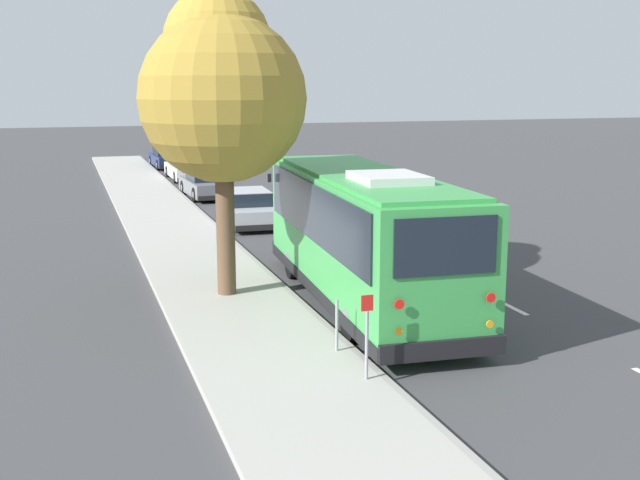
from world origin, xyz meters
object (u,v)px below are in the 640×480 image
sign_post_near (367,336)px  parked_sedan_navy (167,158)px  parked_sedan_silver (248,208)px  shuttle_bus (363,231)px  parked_sedan_gray (205,184)px  sign_post_far (337,325)px  parked_sedan_white (186,169)px  street_tree (221,87)px

sign_post_near → parked_sedan_navy: bearing=-2.1°
parked_sedan_silver → parked_sedan_navy: (20.60, 0.30, 0.00)m
parked_sedan_silver → shuttle_bus: bearing=-176.1°
parked_sedan_gray → sign_post_far: size_ratio=4.23×
shuttle_bus → parked_sedan_white: (25.73, 0.32, -1.18)m
sign_post_far → street_tree: bearing=13.3°
parked_sedan_gray → sign_post_far: 22.24m
parked_sedan_white → parked_sedan_navy: size_ratio=1.07×
shuttle_bus → parked_sedan_gray: 18.77m
sign_post_far → parked_sedan_silver: bearing=-6.4°
parked_sedan_gray → shuttle_bus: bearing=178.7°
shuttle_bus → parked_sedan_silver: (11.40, 0.21, -1.17)m
parked_sedan_navy → sign_post_far: size_ratio=4.31×
parked_sedan_white → parked_sedan_gray: bearing=177.7°
parked_sedan_white → sign_post_far: size_ratio=4.61×
shuttle_bus → sign_post_near: (-5.05, 1.87, -0.84)m
sign_post_near → sign_post_far: (1.57, 0.00, -0.27)m
street_tree → parked_sedan_silver: bearing=-15.8°
parked_sedan_gray → sign_post_near: (-23.78, 1.36, 0.32)m
parked_sedan_gray → sign_post_far: parked_sedan_gray is taller
parked_sedan_navy → street_tree: street_tree is taller
parked_sedan_silver → sign_post_far: 14.98m
parked_sedan_navy → street_tree: (-30.56, 2.53, 4.49)m
parked_sedan_silver → parked_sedan_white: (14.33, 0.12, -0.01)m
sign_post_near → parked_sedan_silver: bearing=-5.8°
parked_sedan_silver → street_tree: size_ratio=0.65×
street_tree → sign_post_far: size_ratio=7.15×
parked_sedan_white → sign_post_far: parked_sedan_white is taller
parked_sedan_white → street_tree: 24.85m
parked_sedan_gray → parked_sedan_white: (7.01, -0.19, -0.01)m
shuttle_bus → sign_post_far: size_ratio=9.83×
parked_sedan_navy → sign_post_near: size_ratio=2.90×
parked_sedan_gray → street_tree: 18.03m
shuttle_bus → parked_sedan_gray: size_ratio=2.32×
street_tree → sign_post_near: size_ratio=4.80×
parked_sedan_silver → sign_post_far: size_ratio=4.68×
shuttle_bus → street_tree: size_ratio=1.38×
parked_sedan_white → street_tree: size_ratio=0.65×
shuttle_bus → parked_sedan_gray: (18.72, 0.51, -1.16)m
shuttle_bus → sign_post_near: size_ratio=6.60×
parked_sedan_white → sign_post_near: bearing=176.4°
sign_post_near → sign_post_far: size_ratio=1.49×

